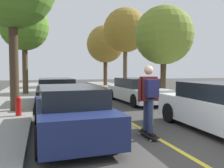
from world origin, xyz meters
TOP-DOWN VIEW (x-y plane):
  - ground at (0.00, 0.00)m, footprint 80.00×80.00m
  - center_line at (0.00, 4.00)m, footprint 0.12×39.20m
  - parked_car_left_nearest at (-2.12, 2.21)m, footprint 1.89×4.40m
  - parked_car_left_near at (-2.12, 7.95)m, footprint 1.96×4.62m
  - parked_car_right_near at (2.12, 7.67)m, footprint 2.00×4.68m
  - street_tree_left_near at (-3.85, 13.00)m, footprint 3.27×3.27m
  - street_tree_right_nearest at (3.85, 7.82)m, footprint 3.31×3.31m
  - street_tree_right_near at (3.85, 14.07)m, footprint 3.61×3.61m
  - street_tree_right_far at (3.85, 20.19)m, footprint 3.97×3.97m
  - fire_hydrant at (-3.62, 4.75)m, footprint 0.20×0.20m
  - streetlamp at (-3.87, 14.39)m, footprint 0.36×0.24m
  - skateboard at (-0.21, 1.39)m, footprint 0.22×0.84m
  - skateboarder at (-0.21, 1.36)m, footprint 0.58×0.70m

SIDE VIEW (x-z plane):
  - ground at x=0.00m, z-range 0.00..0.00m
  - center_line at x=0.00m, z-range 0.00..0.01m
  - skateboard at x=-0.21m, z-range 0.04..0.14m
  - fire_hydrant at x=-3.62m, z-range 0.14..0.84m
  - parked_car_right_near at x=2.12m, z-range -0.02..1.30m
  - parked_car_left_nearest at x=-2.12m, z-range -0.01..1.31m
  - parked_car_left_near at x=-2.12m, z-range 0.00..1.33m
  - skateboarder at x=-0.21m, z-range 0.23..1.99m
  - streetlamp at x=-3.87m, z-range 0.54..5.94m
  - street_tree_right_nearest at x=3.85m, z-range 1.09..6.33m
  - street_tree_right_far at x=3.85m, z-range 1.33..7.73m
  - street_tree_left_near at x=-3.85m, z-range 1.58..7.81m
  - street_tree_right_near at x=3.85m, z-range 1.65..8.34m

